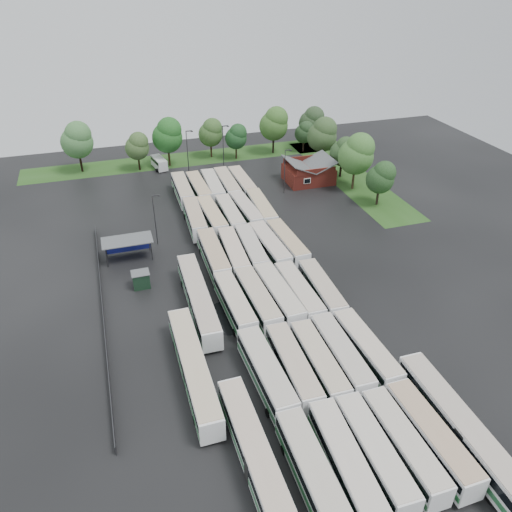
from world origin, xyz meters
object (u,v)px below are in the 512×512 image
object	(u,v)px
artic_bus_east	(462,431)
minibus	(159,163)
brick_building	(309,174)
artic_bus_west_a	(257,459)

from	to	relation	value
artic_bus_east	minibus	distance (m)	88.97
minibus	artic_bus_east	bearing A→B (deg)	-88.79
brick_building	minibus	distance (m)	35.35
brick_building	artic_bus_west_a	xyz separation A→B (m)	(-33.09, -65.87, 0.11)
artic_bus_west_a	artic_bus_east	size ratio (longest dim) A/B	0.95
artic_bus_west_a	minibus	size ratio (longest dim) A/B	3.07
brick_building	minibus	world-z (taller)	brick_building
brick_building	artic_bus_east	bearing A→B (deg)	-99.85
artic_bus_west_a	artic_bus_east	xyz separation A→B (m)	(21.07, -3.29, 0.10)
artic_bus_west_a	minibus	xyz separation A→B (m)	(2.58, 83.73, -0.53)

